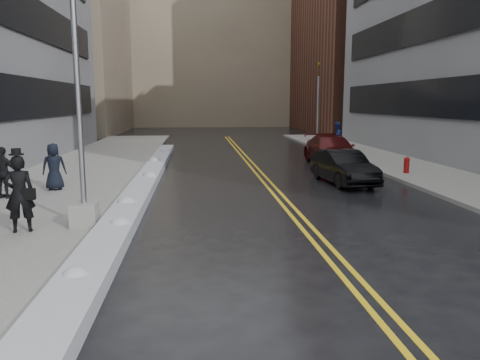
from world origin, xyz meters
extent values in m
plane|color=black|center=(0.00, 0.00, 0.00)|extent=(160.00, 160.00, 0.00)
cube|color=gray|center=(-5.75, 10.00, 0.07)|extent=(5.50, 50.00, 0.15)
cube|color=gray|center=(10.00, 10.00, 0.07)|extent=(4.00, 50.00, 0.15)
cube|color=gold|center=(2.35, 10.00, 0.00)|extent=(0.12, 50.00, 0.01)
cube|color=gold|center=(2.65, 10.00, 0.00)|extent=(0.12, 50.00, 0.01)
cube|color=#B8BBC2|center=(-2.45, 8.00, 0.17)|extent=(0.90, 30.00, 0.34)
cube|color=gray|center=(-15.50, 44.00, 9.00)|extent=(14.00, 22.00, 18.00)
cube|color=#562D21|center=(19.00, 42.00, 14.00)|extent=(14.00, 20.00, 28.00)
cube|color=gray|center=(2.00, 60.00, 11.00)|extent=(36.00, 16.00, 22.00)
cube|color=gray|center=(-3.30, 2.00, 0.45)|extent=(0.65, 0.65, 0.60)
cylinder|color=gray|center=(-3.30, 2.00, 4.25)|extent=(0.14, 0.14, 7.00)
cylinder|color=maroon|center=(9.00, 10.00, 0.45)|extent=(0.24, 0.24, 0.60)
sphere|color=maroon|center=(9.00, 10.00, 0.75)|extent=(0.26, 0.26, 0.26)
cylinder|color=maroon|center=(9.00, 10.00, 0.50)|extent=(0.25, 0.10, 0.10)
cylinder|color=gray|center=(8.50, 24.00, 2.65)|extent=(0.14, 0.14, 5.00)
imported|color=#594C0C|center=(8.50, 24.00, 5.65)|extent=(0.16, 0.20, 1.00)
imported|color=black|center=(-4.72, 1.56, 1.10)|extent=(0.79, 0.63, 1.90)
imported|color=black|center=(-5.55, 7.24, 1.00)|extent=(0.93, 0.70, 1.70)
imported|color=black|center=(-6.76, 5.83, 1.01)|extent=(1.08, 0.68, 1.71)
imported|color=navy|center=(8.66, 19.63, 1.09)|extent=(1.15, 1.15, 1.88)
imported|color=black|center=(5.56, 8.37, 0.68)|extent=(1.87, 4.27, 1.36)
imported|color=#410A0B|center=(6.77, 14.26, 0.77)|extent=(2.24, 5.36, 1.55)
camera|label=1|loc=(-0.39, -10.06, 3.31)|focal=35.00mm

